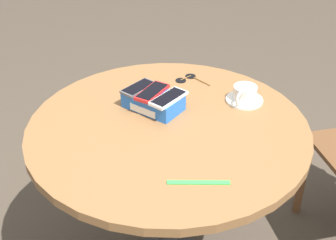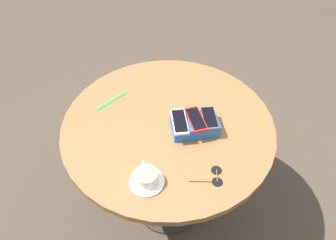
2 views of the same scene
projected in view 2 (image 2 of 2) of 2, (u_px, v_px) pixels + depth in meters
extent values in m
plane|color=#42382D|center=(168.00, 205.00, 1.95)|extent=(8.00, 8.00, 0.00)
cylinder|color=#2D2D2D|center=(168.00, 204.00, 1.95)|extent=(0.37, 0.37, 0.02)
cylinder|color=#2D2D2D|center=(168.00, 171.00, 1.70)|extent=(0.07, 0.07, 0.66)
cylinder|color=brown|center=(168.00, 125.00, 1.45)|extent=(0.94, 0.94, 0.03)
cube|color=blue|center=(195.00, 125.00, 1.39)|extent=(0.21, 0.14, 0.06)
cube|color=white|center=(191.00, 117.00, 1.44)|extent=(0.11, 0.01, 0.03)
cube|color=#515156|center=(209.00, 118.00, 1.38)|extent=(0.08, 0.14, 0.01)
cube|color=black|center=(210.00, 117.00, 1.37)|extent=(0.07, 0.12, 0.00)
cube|color=red|center=(196.00, 119.00, 1.37)|extent=(0.06, 0.14, 0.01)
cube|color=black|center=(196.00, 118.00, 1.36)|extent=(0.05, 0.13, 0.00)
cube|color=silver|center=(180.00, 122.00, 1.36)|extent=(0.08, 0.15, 0.01)
cube|color=black|center=(180.00, 121.00, 1.36)|extent=(0.07, 0.14, 0.00)
cylinder|color=silver|center=(147.00, 182.00, 1.22)|extent=(0.13, 0.13, 0.01)
cylinder|color=silver|center=(147.00, 177.00, 1.20)|extent=(0.08, 0.08, 0.05)
cylinder|color=brown|center=(146.00, 174.00, 1.19)|extent=(0.07, 0.07, 0.00)
torus|color=silver|center=(144.00, 167.00, 1.23)|extent=(0.01, 0.06, 0.06)
cube|color=green|center=(111.00, 101.00, 1.54)|extent=(0.16, 0.10, 0.00)
cylinder|color=black|center=(216.00, 170.00, 1.26)|extent=(0.04, 0.04, 0.00)
cylinder|color=black|center=(217.00, 182.00, 1.23)|extent=(0.04, 0.04, 0.00)
cylinder|color=olive|center=(217.00, 176.00, 1.24)|extent=(0.02, 0.05, 0.00)
cylinder|color=olive|center=(200.00, 181.00, 1.23)|extent=(0.08, 0.03, 0.00)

